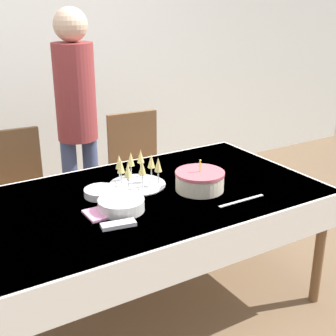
# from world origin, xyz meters

# --- Properties ---
(ground_plane) EXTENTS (12.00, 12.00, 0.00)m
(ground_plane) POSITION_xyz_m (0.00, 0.00, 0.00)
(ground_plane) COLOR brown
(wall_back) EXTENTS (8.00, 0.05, 2.70)m
(wall_back) POSITION_xyz_m (0.00, 1.93, 1.35)
(wall_back) COLOR silver
(wall_back) RESTS_ON ground_plane
(dining_table) EXTENTS (2.09, 1.12, 0.75)m
(dining_table) POSITION_xyz_m (0.00, 0.00, 0.65)
(dining_table) COLOR silver
(dining_table) RESTS_ON ground_plane
(dining_chair_far_left) EXTENTS (0.46, 0.46, 0.96)m
(dining_chair_far_left) POSITION_xyz_m (-0.46, 0.88, 0.53)
(dining_chair_far_left) COLOR brown
(dining_chair_far_left) RESTS_ON ground_plane
(dining_chair_far_right) EXTENTS (0.45, 0.45, 0.96)m
(dining_chair_far_right) POSITION_xyz_m (0.47, 0.88, 0.53)
(dining_chair_far_right) COLOR brown
(dining_chair_far_right) RESTS_ON ground_plane
(birthday_cake) EXTENTS (0.28, 0.28, 0.18)m
(birthday_cake) POSITION_xyz_m (0.35, -0.10, 0.81)
(birthday_cake) COLOR beige
(birthday_cake) RESTS_ON dining_table
(champagne_tray) EXTENTS (0.34, 0.34, 0.18)m
(champagne_tray) POSITION_xyz_m (0.08, 0.15, 0.84)
(champagne_tray) COLOR silver
(champagne_tray) RESTS_ON dining_table
(plate_stack_main) EXTENTS (0.24, 0.24, 0.06)m
(plate_stack_main) POSITION_xyz_m (-0.15, -0.11, 0.78)
(plate_stack_main) COLOR silver
(plate_stack_main) RESTS_ON dining_table
(plate_stack_dessert) EXTENTS (0.19, 0.19, 0.04)m
(plate_stack_dessert) POSITION_xyz_m (-0.17, 0.11, 0.77)
(plate_stack_dessert) COLOR white
(plate_stack_dessert) RESTS_ON dining_table
(cake_knife) EXTENTS (0.30, 0.02, 0.00)m
(cake_knife) POSITION_xyz_m (0.45, -0.35, 0.75)
(cake_knife) COLOR silver
(cake_knife) RESTS_ON dining_table
(fork_pile) EXTENTS (0.18, 0.09, 0.02)m
(fork_pile) POSITION_xyz_m (-0.25, -0.27, 0.76)
(fork_pile) COLOR silver
(fork_pile) RESTS_ON dining_table
(napkin_pile) EXTENTS (0.15, 0.15, 0.01)m
(napkin_pile) POSITION_xyz_m (-0.27, -0.10, 0.76)
(napkin_pile) COLOR pink
(napkin_pile) RESTS_ON dining_table
(person_standing) EXTENTS (0.28, 0.28, 1.73)m
(person_standing) POSITION_xyz_m (0.02, 0.94, 1.05)
(person_standing) COLOR #3F4C72
(person_standing) RESTS_ON ground_plane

